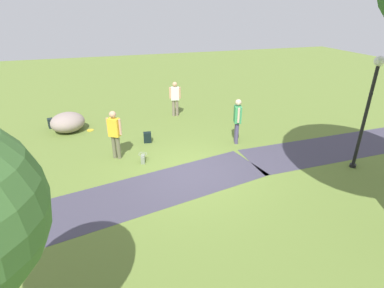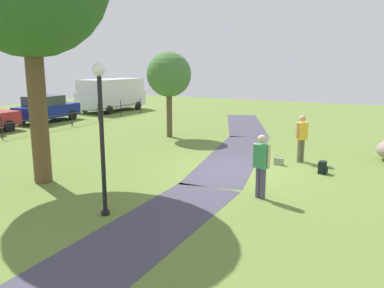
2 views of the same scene
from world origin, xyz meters
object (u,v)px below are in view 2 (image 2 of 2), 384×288
(man_near_boulder, at_px, (261,162))
(spare_backpack_on_lawn, at_px, (323,168))
(parked_sedan_red, at_px, (47,108))
(delivery_van, at_px, (112,94))
(handbag_on_grass, at_px, (279,161))
(young_tree_near_path, at_px, (169,75))
(lamp_post, at_px, (101,124))
(woman_with_handbag, at_px, (302,135))

(man_near_boulder, xyz_separation_m, spare_backpack_on_lawn, (3.16, -1.04, -0.78))
(parked_sedan_red, distance_m, delivery_van, 6.09)
(spare_backpack_on_lawn, distance_m, parked_sedan_red, 16.92)
(man_near_boulder, distance_m, delivery_van, 20.28)
(handbag_on_grass, height_order, spare_backpack_on_lawn, spare_backpack_on_lawn)
(young_tree_near_path, bearing_deg, spare_backpack_on_lawn, -112.73)
(young_tree_near_path, relative_size, lamp_post, 1.14)
(young_tree_near_path, distance_m, parked_sedan_red, 9.15)
(woman_with_handbag, height_order, delivery_van, delivery_van)
(young_tree_near_path, relative_size, man_near_boulder, 2.35)
(young_tree_near_path, distance_m, spare_backpack_on_lawn, 8.65)
(parked_sedan_red, bearing_deg, lamp_post, -128.04)
(lamp_post, height_order, parked_sedan_red, lamp_post)
(lamp_post, distance_m, delivery_van, 20.34)
(young_tree_near_path, relative_size, spare_backpack_on_lawn, 9.92)
(lamp_post, relative_size, spare_backpack_on_lawn, 8.68)
(lamp_post, bearing_deg, parked_sedan_red, 51.96)
(handbag_on_grass, distance_m, spare_backpack_on_lawn, 1.60)
(spare_backpack_on_lawn, bearing_deg, man_near_boulder, 161.89)
(young_tree_near_path, bearing_deg, man_near_boulder, -134.09)
(lamp_post, relative_size, delivery_van, 0.67)
(spare_backpack_on_lawn, bearing_deg, young_tree_near_path, 67.27)
(young_tree_near_path, height_order, lamp_post, young_tree_near_path)
(lamp_post, bearing_deg, handbag_on_grass, -20.07)
(parked_sedan_red, bearing_deg, man_near_boulder, -114.58)
(lamp_post, relative_size, man_near_boulder, 2.06)
(young_tree_near_path, bearing_deg, handbag_on_grass, -114.53)
(young_tree_near_path, xyz_separation_m, man_near_boulder, (-6.34, -6.54, -1.93))
(man_near_boulder, relative_size, parked_sedan_red, 0.42)
(lamp_post, height_order, woman_with_handbag, lamp_post)
(man_near_boulder, bearing_deg, spare_backpack_on_lawn, -18.11)
(woman_with_handbag, distance_m, delivery_van, 17.82)
(handbag_on_grass, distance_m, parked_sedan_red, 15.33)
(lamp_post, bearing_deg, spare_backpack_on_lawn, -33.00)
(parked_sedan_red, relative_size, delivery_van, 0.77)
(young_tree_near_path, relative_size, handbag_on_grass, 11.75)
(lamp_post, relative_size, woman_with_handbag, 2.08)
(handbag_on_grass, height_order, delivery_van, delivery_van)
(delivery_van, bearing_deg, spare_backpack_on_lawn, -121.15)
(delivery_van, bearing_deg, parked_sedan_red, -179.73)
(woman_with_handbag, bearing_deg, parked_sedan_red, 80.15)
(handbag_on_grass, xyz_separation_m, spare_backpack_on_lawn, (-0.42, -1.54, 0.05))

